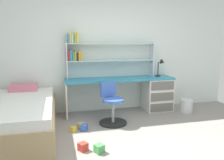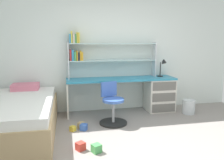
% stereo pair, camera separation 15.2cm
% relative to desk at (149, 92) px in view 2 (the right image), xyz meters
% --- Properties ---
extents(ground_plane, '(5.72, 5.45, 0.02)m').
position_rel_desk_xyz_m(ground_plane, '(-0.80, -1.94, -0.43)').
color(ground_plane, gray).
extents(room_shell, '(5.72, 5.45, 2.61)m').
position_rel_desk_xyz_m(room_shell, '(-1.96, -0.78, 0.88)').
color(room_shell, silver).
rests_on(room_shell, ground_plane).
extents(desk, '(2.30, 0.53, 0.75)m').
position_rel_desk_xyz_m(desk, '(0.00, 0.00, 0.00)').
color(desk, teal).
rests_on(desk, ground_plane).
extents(bookshelf_hutch, '(1.88, 0.22, 0.97)m').
position_rel_desk_xyz_m(bookshelf_hutch, '(-1.09, 0.15, 0.88)').
color(bookshelf_hutch, silver).
rests_on(bookshelf_hutch, desk).
extents(desk_lamp, '(0.20, 0.17, 0.38)m').
position_rel_desk_xyz_m(desk_lamp, '(0.32, 0.02, 0.58)').
color(desk_lamp, black).
rests_on(desk_lamp, desk).
extents(swivel_chair, '(0.52, 0.52, 0.77)m').
position_rel_desk_xyz_m(swivel_chair, '(-0.95, -0.59, -0.12)').
color(swivel_chair, black).
rests_on(swivel_chair, ground_plane).
extents(bed_platform, '(1.15, 2.10, 0.70)m').
position_rel_desk_xyz_m(bed_platform, '(-2.56, -0.77, -0.13)').
color(bed_platform, tan).
rests_on(bed_platform, ground_plane).
extents(waste_bin, '(0.26, 0.26, 0.30)m').
position_rel_desk_xyz_m(waste_bin, '(0.75, -0.36, -0.27)').
color(waste_bin, silver).
rests_on(waste_bin, ground_plane).
extents(toy_block_blue_0, '(0.15, 0.15, 0.11)m').
position_rel_desk_xyz_m(toy_block_blue_0, '(-1.51, -0.82, -0.37)').
color(toy_block_blue_0, '#3860B7').
rests_on(toy_block_blue_0, ground_plane).
extents(toy_block_yellow_1, '(0.12, 0.12, 0.09)m').
position_rel_desk_xyz_m(toy_block_yellow_1, '(-1.70, -0.83, -0.38)').
color(toy_block_yellow_1, gold).
rests_on(toy_block_yellow_1, ground_plane).
extents(toy_block_natural_2, '(0.13, 0.13, 0.10)m').
position_rel_desk_xyz_m(toy_block_natural_2, '(-1.55, -0.71, -0.37)').
color(toy_block_natural_2, tan).
rests_on(toy_block_natural_2, ground_plane).
extents(toy_block_red_3, '(0.16, 0.16, 0.11)m').
position_rel_desk_xyz_m(toy_block_red_3, '(-1.61, -1.54, -0.37)').
color(toy_block_red_3, red).
rests_on(toy_block_red_3, ground_plane).
extents(toy_block_green_4, '(0.16, 0.16, 0.12)m').
position_rel_desk_xyz_m(toy_block_green_4, '(-1.40, -1.65, -0.36)').
color(toy_block_green_4, '#479E51').
rests_on(toy_block_green_4, ground_plane).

